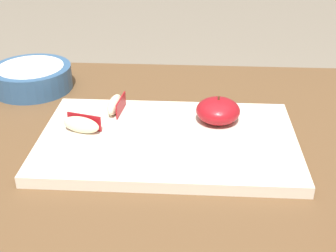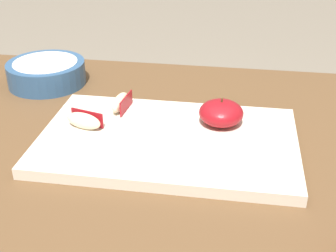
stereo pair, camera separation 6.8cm
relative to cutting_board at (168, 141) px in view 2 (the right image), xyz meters
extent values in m
cube|color=brown|center=(-0.02, -0.01, -0.03)|extent=(1.43, 0.82, 0.03)
cube|color=beige|center=(0.00, 0.00, 0.00)|extent=(0.45, 0.28, 0.02)
ellipsoid|color=maroon|center=(0.09, 0.06, 0.03)|extent=(0.08, 0.08, 0.04)
cylinder|color=#4C3319|center=(0.09, 0.06, 0.06)|extent=(0.00, 0.00, 0.01)
ellipsoid|color=beige|center=(-0.11, 0.09, 0.03)|extent=(0.03, 0.07, 0.03)
cube|color=maroon|center=(-0.10, 0.09, 0.03)|extent=(0.01, 0.07, 0.03)
ellipsoid|color=beige|center=(-0.15, 0.00, 0.03)|extent=(0.07, 0.04, 0.03)
cube|color=maroon|center=(-0.15, 0.02, 0.03)|extent=(0.06, 0.02, 0.03)
cylinder|color=#2D517A|center=(-0.32, 0.23, 0.02)|extent=(0.18, 0.18, 0.05)
cylinder|color=white|center=(-0.32, 0.23, 0.02)|extent=(0.14, 0.14, 0.04)
camera|label=1|loc=(0.04, -0.70, 0.41)|focal=49.27mm
camera|label=2|loc=(0.11, -0.70, 0.41)|focal=49.27mm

